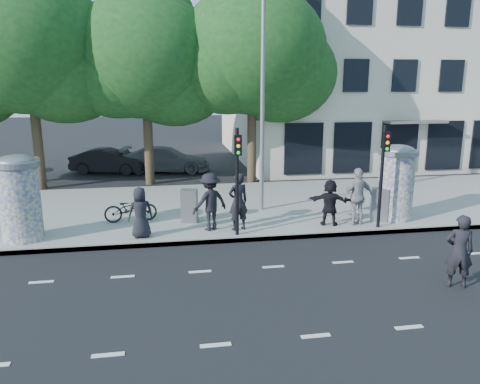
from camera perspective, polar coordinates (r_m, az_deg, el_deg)
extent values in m
plane|color=black|center=(11.69, 5.72, -11.67)|extent=(120.00, 120.00, 0.00)
cube|color=gray|center=(18.58, -0.32, -1.79)|extent=(40.00, 8.00, 0.15)
cube|color=slate|center=(14.86, 2.13, -5.72)|extent=(40.00, 0.10, 0.16)
cube|color=silver|center=(9.82, 9.22, -16.94)|extent=(32.00, 0.12, 0.01)
cube|color=silver|center=(12.93, 4.08, -9.09)|extent=(32.00, 0.12, 0.01)
cylinder|color=beige|center=(15.75, -25.22, -1.27)|extent=(1.20, 1.20, 2.30)
cylinder|color=slate|center=(15.51, -25.66, 3.13)|extent=(1.36, 1.36, 0.16)
ellipsoid|color=slate|center=(15.50, -25.69, 3.42)|extent=(1.10, 1.10, 0.38)
cylinder|color=beige|center=(17.33, 18.46, 0.57)|extent=(1.20, 1.20, 2.30)
cylinder|color=slate|center=(17.11, 18.76, 4.59)|extent=(1.36, 1.36, 0.16)
ellipsoid|color=slate|center=(17.10, 18.78, 4.85)|extent=(1.10, 1.10, 0.38)
cylinder|color=black|center=(14.56, -0.36, 1.15)|extent=(0.11, 0.11, 3.40)
cube|color=black|center=(14.18, -0.25, 5.74)|extent=(0.22, 0.14, 0.62)
cylinder|color=black|center=(16.03, 16.85, 1.70)|extent=(0.11, 0.11, 3.40)
cube|color=black|center=(15.68, 17.43, 5.86)|extent=(0.22, 0.14, 0.62)
cylinder|color=slate|center=(17.31, 2.75, 10.76)|extent=(0.16, 0.16, 8.00)
cylinder|color=#38281C|center=(23.53, -23.46, 6.00)|extent=(0.44, 0.44, 4.73)
ellipsoid|color=#153B17|center=(23.44, -24.44, 16.08)|extent=(7.20, 7.20, 6.12)
cylinder|color=#38281C|center=(23.07, -11.11, 6.33)|extent=(0.44, 0.44, 4.41)
ellipsoid|color=#153B17|center=(22.94, -11.56, 15.97)|extent=(6.80, 6.80, 5.78)
cylinder|color=#38281C|center=(23.07, 1.45, 6.80)|extent=(0.44, 0.44, 4.59)
ellipsoid|color=#153B17|center=(22.96, 1.51, 16.84)|extent=(7.00, 7.00, 5.95)
cube|color=beige|center=(33.68, 17.23, 14.61)|extent=(20.00, 15.00, 12.00)
cube|color=black|center=(27.30, 23.65, 5.24)|extent=(18.00, 0.10, 2.60)
cube|color=#59544C|center=(25.83, 20.59, 8.01)|extent=(3.20, 0.90, 0.12)
cube|color=#194C8C|center=(23.34, 3.83, 9.08)|extent=(1.60, 0.06, 0.30)
imported|color=black|center=(14.86, -12.04, -2.46)|extent=(0.88, 0.67, 1.61)
imported|color=black|center=(15.24, -0.23, -1.18)|extent=(0.80, 0.63, 1.90)
imported|color=black|center=(15.27, -3.68, -1.19)|extent=(1.41, 1.15, 1.90)
imported|color=#949496|center=(16.29, 14.16, -0.55)|extent=(1.24, 0.83, 1.96)
imported|color=black|center=(16.08, 10.89, -1.24)|extent=(1.56, 1.01, 1.58)
imported|color=black|center=(12.58, 25.16, -6.56)|extent=(0.78, 0.64, 1.84)
imported|color=black|center=(16.69, -13.19, -1.96)|extent=(0.80, 1.85, 0.95)
cube|color=slate|center=(16.29, -6.19, -1.68)|extent=(0.63, 0.53, 1.15)
cube|color=gray|center=(17.01, 16.62, -1.49)|extent=(0.66, 0.57, 1.17)
imported|color=black|center=(26.66, -15.70, 3.66)|extent=(2.31, 4.27, 1.33)
imported|color=slate|center=(26.40, -9.02, 3.97)|extent=(2.72, 5.05, 1.39)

